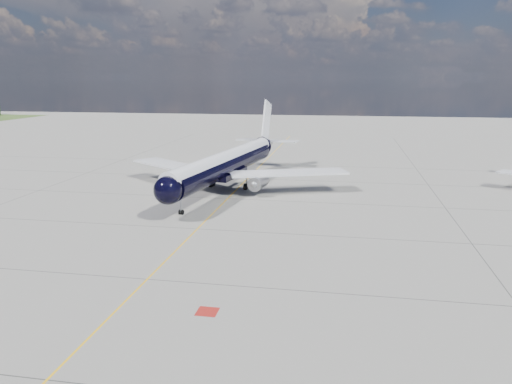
% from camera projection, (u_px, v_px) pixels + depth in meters
% --- Properties ---
extents(ground, '(320.00, 320.00, 0.00)m').
position_uv_depth(ground, '(235.00, 191.00, 76.78)').
color(ground, gray).
rests_on(ground, ground).
extents(taxiway_centerline, '(0.16, 160.00, 0.01)m').
position_uv_depth(taxiway_centerline, '(228.00, 199.00, 71.99)').
color(taxiway_centerline, '#FFB90D').
rests_on(taxiway_centerline, ground).
extents(red_marking, '(1.60, 1.60, 0.01)m').
position_uv_depth(red_marking, '(207.00, 312.00, 37.25)').
color(red_marking, maroon).
rests_on(red_marking, ground).
extents(main_airliner, '(36.79, 45.15, 13.07)m').
position_uv_depth(main_airliner, '(228.00, 163.00, 77.94)').
color(main_airliner, black).
rests_on(main_airliner, ground).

